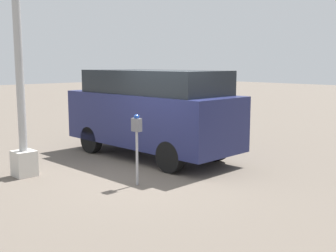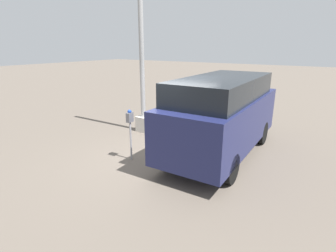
% 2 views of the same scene
% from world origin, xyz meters
% --- Properties ---
extents(ground_plane, '(80.00, 80.00, 0.00)m').
position_xyz_m(ground_plane, '(0.00, 0.00, 0.00)').
color(ground_plane, '#60564C').
extents(parking_meter_near, '(0.21, 0.13, 1.42)m').
position_xyz_m(parking_meter_near, '(-0.45, 0.60, 1.05)').
color(parking_meter_near, '#9E9EA3').
rests_on(parking_meter_near, ground).
extents(lamp_post, '(0.44, 0.44, 6.59)m').
position_xyz_m(lamp_post, '(1.76, 1.91, 2.29)').
color(lamp_post, beige).
rests_on(lamp_post, ground).
extents(parked_van, '(4.88, 1.93, 2.23)m').
position_xyz_m(parked_van, '(1.27, -1.30, 1.21)').
color(parked_van, navy).
rests_on(parked_van, ground).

